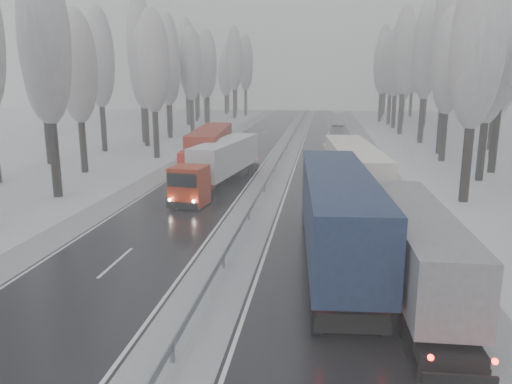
% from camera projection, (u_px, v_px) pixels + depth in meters
% --- Properties ---
extents(carriageway_right, '(7.50, 200.00, 0.03)m').
position_uv_depth(carriageway_right, '(332.00, 189.00, 39.89)').
color(carriageway_right, black).
rests_on(carriageway_right, ground).
extents(carriageway_left, '(7.50, 200.00, 0.03)m').
position_uv_depth(carriageway_left, '(204.00, 185.00, 41.26)').
color(carriageway_left, black).
rests_on(carriageway_left, ground).
extents(median_slush, '(3.00, 200.00, 0.04)m').
position_uv_depth(median_slush, '(267.00, 187.00, 40.57)').
color(median_slush, '#ABADB3').
rests_on(median_slush, ground).
extents(shoulder_right, '(2.40, 200.00, 0.04)m').
position_uv_depth(shoulder_right, '(396.00, 190.00, 39.24)').
color(shoulder_right, '#ABADB3').
rests_on(shoulder_right, ground).
extents(shoulder_left, '(2.40, 200.00, 0.04)m').
position_uv_depth(shoulder_left, '(147.00, 183.00, 41.91)').
color(shoulder_left, '#ABADB3').
rests_on(shoulder_left, ground).
extents(median_guardrail, '(0.12, 200.00, 0.76)m').
position_uv_depth(median_guardrail, '(267.00, 180.00, 40.43)').
color(median_guardrail, slate).
rests_on(median_guardrail, ground).
extents(tree_18, '(3.60, 3.60, 16.58)m').
position_uv_depth(tree_18, '(478.00, 47.00, 33.43)').
color(tree_18, black).
rests_on(tree_18, ground).
extents(tree_20, '(3.60, 3.60, 15.71)m').
position_uv_depth(tree_20, '(491.00, 59.00, 40.97)').
color(tree_20, black).
rests_on(tree_20, ground).
extents(tree_21, '(3.60, 3.60, 18.62)m').
position_uv_depth(tree_21, '(505.00, 39.00, 44.13)').
color(tree_21, black).
rests_on(tree_21, ground).
extents(tree_22, '(3.60, 3.60, 15.86)m').
position_uv_depth(tree_22, '(449.00, 62.00, 51.14)').
color(tree_22, black).
rests_on(tree_22, ground).
extents(tree_23, '(3.60, 3.60, 13.55)m').
position_uv_depth(tree_23, '(499.00, 77.00, 54.51)').
color(tree_23, black).
rests_on(tree_23, ground).
extents(tree_24, '(3.60, 3.60, 20.49)m').
position_uv_depth(tree_24, '(448.00, 36.00, 55.61)').
color(tree_24, black).
rests_on(tree_24, ground).
extents(tree_25, '(3.60, 3.60, 19.44)m').
position_uv_depth(tree_25, '(501.00, 44.00, 58.71)').
color(tree_25, black).
rests_on(tree_25, ground).
extents(tree_26, '(3.60, 3.60, 18.78)m').
position_uv_depth(tree_26, '(426.00, 51.00, 65.79)').
color(tree_26, black).
rests_on(tree_26, ground).
extents(tree_27, '(3.60, 3.60, 17.62)m').
position_uv_depth(tree_27, '(474.00, 58.00, 68.89)').
color(tree_27, black).
rests_on(tree_27, ground).
extents(tree_28, '(3.60, 3.60, 19.62)m').
position_uv_depth(tree_28, '(405.00, 51.00, 76.16)').
color(tree_28, black).
rests_on(tree_28, ground).
extents(tree_29, '(3.60, 3.60, 18.11)m').
position_uv_depth(tree_29, '(448.00, 59.00, 79.27)').
color(tree_29, black).
rests_on(tree_29, ground).
extents(tree_30, '(3.60, 3.60, 17.86)m').
position_uv_depth(tree_30, '(397.00, 61.00, 85.79)').
color(tree_30, black).
rests_on(tree_30, ground).
extents(tree_31, '(3.60, 3.60, 18.58)m').
position_uv_depth(tree_31, '(428.00, 59.00, 88.78)').
color(tree_31, black).
rests_on(tree_31, ground).
extents(tree_32, '(3.60, 3.60, 17.33)m').
position_uv_depth(tree_32, '(392.00, 64.00, 93.11)').
color(tree_32, black).
rests_on(tree_32, ground).
extents(tree_33, '(3.60, 3.60, 14.33)m').
position_uv_depth(tree_33, '(405.00, 75.00, 96.99)').
color(tree_33, black).
rests_on(tree_33, ground).
extents(tree_34, '(3.60, 3.60, 17.63)m').
position_uv_depth(tree_34, '(382.00, 64.00, 100.05)').
color(tree_34, black).
rests_on(tree_34, ground).
extents(tree_35, '(3.60, 3.60, 18.25)m').
position_uv_depth(tree_35, '(426.00, 63.00, 102.62)').
color(tree_35, black).
rests_on(tree_35, ground).
extents(tree_36, '(3.60, 3.60, 20.23)m').
position_uv_depth(tree_36, '(384.00, 58.00, 109.02)').
color(tree_36, black).
rests_on(tree_36, ground).
extents(tree_37, '(3.60, 3.60, 16.37)m').
position_uv_depth(tree_37, '(413.00, 70.00, 112.52)').
color(tree_37, black).
rests_on(tree_37, ground).
extents(tree_38, '(3.60, 3.60, 17.97)m').
position_uv_depth(tree_38, '(386.00, 66.00, 119.33)').
color(tree_38, black).
rests_on(tree_38, ground).
extents(tree_39, '(3.60, 3.60, 16.19)m').
position_uv_depth(tree_39, '(395.00, 71.00, 123.08)').
color(tree_39, black).
rests_on(tree_39, ground).
extents(tree_58, '(3.60, 3.60, 17.21)m').
position_uv_depth(tree_58, '(44.00, 42.00, 34.84)').
color(tree_58, black).
rests_on(tree_58, ground).
extents(tree_60, '(3.60, 3.60, 14.84)m').
position_uv_depth(tree_60, '(77.00, 67.00, 44.83)').
color(tree_60, black).
rests_on(tree_60, ground).
extents(tree_61, '(3.60, 3.60, 13.95)m').
position_uv_depth(tree_61, '(42.00, 74.00, 49.58)').
color(tree_61, black).
rests_on(tree_61, ground).
extents(tree_62, '(3.60, 3.60, 16.04)m').
position_uv_depth(tree_62, '(153.00, 62.00, 53.36)').
color(tree_62, black).
rests_on(tree_62, ground).
extents(tree_63, '(3.60, 3.60, 16.88)m').
position_uv_depth(tree_63, '(99.00, 58.00, 58.14)').
color(tree_63, black).
rests_on(tree_63, ground).
extents(tree_64, '(3.60, 3.60, 15.42)m').
position_uv_depth(tree_64, '(144.00, 67.00, 62.70)').
color(tree_64, black).
rests_on(tree_64, ground).
extents(tree_65, '(3.60, 3.60, 19.48)m').
position_uv_depth(tree_65, '(140.00, 48.00, 66.22)').
color(tree_65, black).
rests_on(tree_65, ground).
extents(tree_66, '(3.60, 3.60, 15.23)m').
position_uv_depth(tree_66, '(168.00, 70.00, 72.02)').
color(tree_66, black).
rests_on(tree_66, ground).
extents(tree_67, '(3.60, 3.60, 17.09)m').
position_uv_depth(tree_67, '(167.00, 62.00, 75.80)').
color(tree_67, black).
rests_on(tree_67, ground).
extents(tree_68, '(3.60, 3.60, 16.65)m').
position_uv_depth(tree_68, '(191.00, 64.00, 78.14)').
color(tree_68, black).
rests_on(tree_68, ground).
extents(tree_69, '(3.60, 3.60, 19.35)m').
position_uv_depth(tree_69, '(168.00, 55.00, 82.26)').
color(tree_69, black).
rests_on(tree_69, ground).
extents(tree_70, '(3.60, 3.60, 17.09)m').
position_uv_depth(tree_70, '(207.00, 64.00, 87.79)').
color(tree_70, black).
rests_on(tree_70, ground).
extents(tree_71, '(3.60, 3.60, 19.61)m').
position_uv_depth(tree_71, '(186.00, 56.00, 91.92)').
color(tree_71, black).
rests_on(tree_71, ground).
extents(tree_72, '(3.60, 3.60, 15.11)m').
position_uv_depth(tree_72, '(205.00, 72.00, 97.44)').
color(tree_72, black).
rests_on(tree_72, ground).
extents(tree_73, '(3.60, 3.60, 17.22)m').
position_uv_depth(tree_73, '(196.00, 66.00, 101.38)').
color(tree_73, black).
rests_on(tree_73, ground).
extents(tree_74, '(3.60, 3.60, 19.68)m').
position_uv_depth(tree_74, '(234.00, 59.00, 106.71)').
color(tree_74, black).
rests_on(tree_74, ground).
extents(tree_75, '(3.60, 3.60, 18.60)m').
position_uv_depth(tree_75, '(197.00, 63.00, 111.92)').
color(tree_75, black).
rests_on(tree_75, ground).
extents(tree_76, '(3.60, 3.60, 18.55)m').
position_uv_depth(tree_76, '(246.00, 64.00, 115.81)').
color(tree_76, black).
rests_on(tree_76, ground).
extents(tree_77, '(3.60, 3.60, 14.32)m').
position_uv_depth(tree_77, '(225.00, 76.00, 121.01)').
color(tree_77, black).
rests_on(tree_77, ground).
extents(tree_78, '(3.60, 3.60, 19.55)m').
position_uv_depth(tree_78, '(236.00, 62.00, 122.49)').
color(tree_78, black).
rests_on(tree_78, ground).
extents(tree_79, '(3.60, 3.60, 17.07)m').
position_uv_depth(tree_79, '(228.00, 69.00, 127.07)').
color(tree_79, black).
rests_on(tree_79, ground).
extents(truck_grey_tarp, '(2.49, 14.17, 3.62)m').
position_uv_depth(truck_grey_tarp, '(412.00, 238.00, 20.78)').
color(truck_grey_tarp, '#4A4B4F').
rests_on(truck_grey_tarp, ground).
extents(truck_blue_box, '(3.89, 17.77, 4.52)m').
position_uv_depth(truck_blue_box, '(335.00, 208.00, 23.49)').
color(truck_blue_box, '#1C2748').
rests_on(truck_blue_box, ground).
extents(truck_cream_box, '(3.97, 16.79, 4.27)m').
position_uv_depth(truck_cream_box, '(351.00, 170.00, 34.25)').
color(truck_cream_box, '#ADA799').
rests_on(truck_cream_box, ground).
extents(box_truck_distant, '(2.39, 6.92, 2.55)m').
position_uv_depth(box_truck_distant, '(338.00, 118.00, 94.58)').
color(box_truck_distant, '#B0B3B8').
rests_on(box_truck_distant, ground).
extents(truck_red_white, '(4.11, 14.42, 3.67)m').
position_uv_depth(truck_red_white, '(222.00, 161.00, 40.10)').
color(truck_red_white, '#A32109').
rests_on(truck_red_white, ground).
extents(truck_red_red, '(3.83, 16.21, 4.13)m').
position_uv_depth(truck_red_red, '(209.00, 149.00, 44.90)').
color(truck_red_red, red).
rests_on(truck_red_red, ground).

